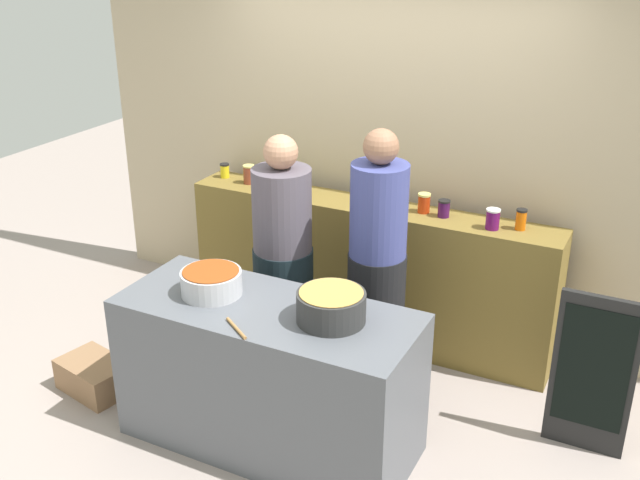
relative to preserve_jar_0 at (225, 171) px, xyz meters
The scene contains 21 objects.
ground 2.00m from the preserve_jar_0, 43.20° to the right, with size 12.00×12.00×0.00m, color gray.
storefront_wall 1.33m from the preserve_jar_0, 13.88° to the left, with size 4.80×0.12×3.00m, color tan.
display_shelf 1.35m from the preserve_jar_0, ahead, with size 2.70×0.36×1.03m, color brown.
prep_table 2.00m from the preserve_jar_0, 49.82° to the right, with size 1.70×0.70×0.90m, color #54585F.
preserve_jar_0 is the anchor object (origin of this frame).
preserve_jar_1 0.24m from the preserve_jar_0, ahead, with size 0.09×0.09×0.14m.
preserve_jar_2 0.47m from the preserve_jar_0, ahead, with size 0.08×0.08×0.12m.
preserve_jar_3 0.62m from the preserve_jar_0, ahead, with size 0.08×0.08×0.10m.
preserve_jar_4 0.72m from the preserve_jar_0, ahead, with size 0.08×0.08×0.12m.
preserve_jar_5 1.33m from the preserve_jar_0, ahead, with size 0.07×0.07×0.11m.
preserve_jar_6 1.61m from the preserve_jar_0, ahead, with size 0.09×0.09×0.13m.
preserve_jar_7 1.76m from the preserve_jar_0, ahead, with size 0.08×0.08×0.12m.
preserve_jar_8 2.10m from the preserve_jar_0, ahead, with size 0.09×0.09×0.13m.
preserve_jar_9 2.27m from the preserve_jar_0, ahead, with size 0.07×0.07×0.14m.
cooking_pot_left 1.68m from the preserve_jar_0, 59.21° to the right, with size 0.35×0.35×0.14m.
cooking_pot_center 2.14m from the preserve_jar_0, 41.50° to the right, with size 0.37×0.37×0.17m.
wooden_spoon 2.11m from the preserve_jar_0, 55.09° to the right, with size 0.02×0.02×0.23m, color #9E703D.
cook_with_tongs 1.20m from the preserve_jar_0, 37.95° to the right, with size 0.40×0.40×1.65m.
cook_in_cap 1.69m from the preserve_jar_0, 22.54° to the right, with size 0.37×0.37×1.75m.
bread_crate 1.81m from the preserve_jar_0, 92.54° to the right, with size 0.46×0.32×0.21m, color #8F6948.
chalkboard_sign 3.01m from the preserve_jar_0, 13.14° to the right, with size 0.46×0.05×0.99m.
Camera 1 is at (1.90, -3.39, 2.86)m, focal length 41.96 mm.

